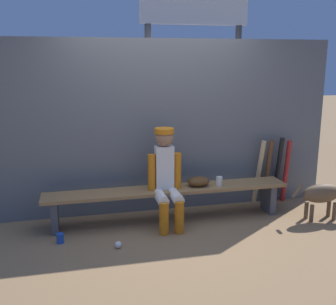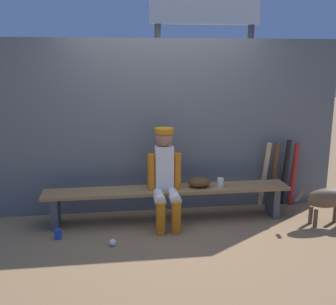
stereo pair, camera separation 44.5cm
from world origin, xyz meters
TOP-DOWN VIEW (x-y plane):
  - ground_plane at (0.00, 0.00)m, footprint 30.00×30.00m
  - chainlink_fence at (0.00, 0.41)m, footprint 4.61×0.03m
  - dugout_bench at (0.00, 0.00)m, footprint 3.01×0.36m
  - player_seated at (-0.05, -0.10)m, footprint 0.41×0.55m
  - baseball_glove at (0.39, 0.00)m, footprint 0.28×0.20m
  - bat_wood_natural at (1.35, 0.31)m, footprint 0.10×0.24m
  - bat_wood_dark at (1.48, 0.31)m, footprint 0.08×0.20m
  - bat_aluminum_black at (1.64, 0.31)m, footprint 0.08×0.22m
  - bat_aluminum_red at (1.76, 0.30)m, footprint 0.08×0.15m
  - baseball at (-0.69, -0.61)m, footprint 0.07×0.07m
  - cup_on_ground at (-1.29, -0.35)m, footprint 0.08×0.08m
  - cup_on_bench at (0.65, -0.03)m, footprint 0.08×0.08m
  - scoreboard at (0.85, 1.58)m, footprint 1.96×0.27m
  - dog at (1.93, -0.39)m, footprint 0.84×0.20m

SIDE VIEW (x-z plane):
  - ground_plane at x=0.00m, z-range 0.00..0.00m
  - baseball at x=-0.69m, z-range 0.00..0.07m
  - cup_on_ground at x=-1.29m, z-range 0.00..0.11m
  - dog at x=1.93m, z-range 0.09..0.58m
  - dugout_bench at x=0.00m, z-range 0.13..0.55m
  - bat_aluminum_red at x=1.76m, z-range 0.00..0.88m
  - bat_wood_natural at x=1.35m, z-range 0.00..0.91m
  - bat_wood_dark at x=1.48m, z-range 0.00..0.91m
  - bat_aluminum_black at x=1.64m, z-range 0.00..0.93m
  - cup_on_bench at x=0.65m, z-range 0.42..0.53m
  - baseball_glove at x=0.39m, z-range 0.42..0.54m
  - player_seated at x=-0.05m, z-range 0.04..1.21m
  - chainlink_fence at x=0.00m, z-range 0.00..2.22m
  - scoreboard at x=0.85m, z-range 0.66..4.14m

